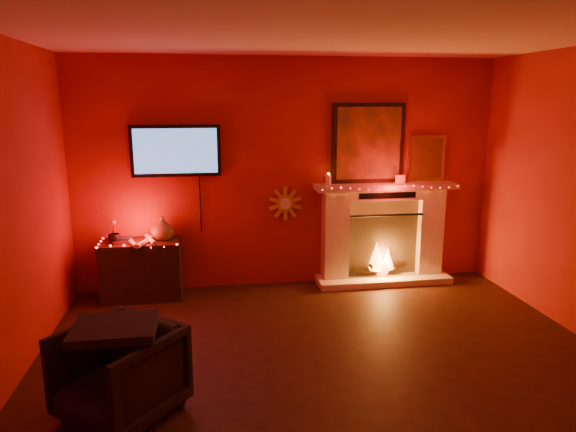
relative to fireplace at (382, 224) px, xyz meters
The scene contains 6 objects.
room 2.72m from the fireplace, 115.53° to the right, with size 5.00×5.00×5.00m.
fireplace is the anchor object (origin of this frame).
tv 2.61m from the fireplace, behind, with size 1.00×0.07×1.24m.
sunburst_clock 1.23m from the fireplace, behind, with size 0.40×0.03×0.40m.
console_table 2.88m from the fireplace, behind, with size 0.88×0.54×0.94m.
armchair 3.70m from the fireplace, 138.46° to the right, with size 0.71×0.73×0.66m, color black.
Camera 1 is at (-0.96, -3.46, 2.19)m, focal length 32.00 mm.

